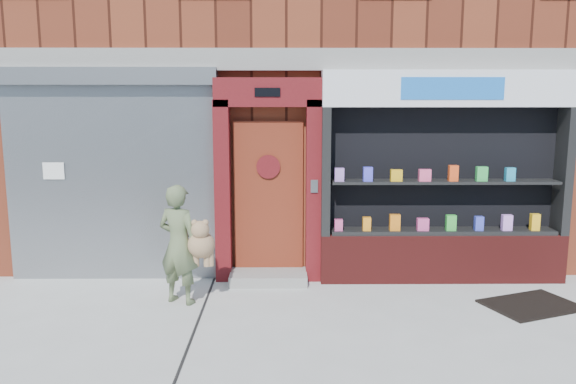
{
  "coord_description": "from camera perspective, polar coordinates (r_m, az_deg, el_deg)",
  "views": [
    {
      "loc": [
        -0.54,
        -6.06,
        2.59
      ],
      "look_at": [
        -0.48,
        1.0,
        1.44
      ],
      "focal_mm": 35.0,
      "sensor_mm": 36.0,
      "label": 1
    }
  ],
  "objects": [
    {
      "name": "ground",
      "position": [
        6.61,
        4.32,
        -13.8
      ],
      "size": [
        80.0,
        80.0,
        0.0
      ],
      "primitive_type": "plane",
      "color": "#9E9E99",
      "rests_on": "ground"
    },
    {
      "name": "building",
      "position": [
        12.15,
        2.12,
        15.97
      ],
      "size": [
        12.0,
        8.16,
        8.0
      ],
      "color": "#572113",
      "rests_on": "ground"
    },
    {
      "name": "shutter_bay",
      "position": [
        8.4,
        -17.57,
        2.91
      ],
      "size": [
        3.1,
        0.3,
        3.04
      ],
      "color": "gray",
      "rests_on": "ground"
    },
    {
      "name": "red_door_bay",
      "position": [
        8.0,
        -2.02,
        1.15
      ],
      "size": [
        1.52,
        0.58,
        2.9
      ],
      "color": "#500D11",
      "rests_on": "ground"
    },
    {
      "name": "pharmacy_bay",
      "position": [
        8.29,
        15.51,
        0.51
      ],
      "size": [
        3.5,
        0.41,
        3.0
      ],
      "color": "#591615",
      "rests_on": "ground"
    },
    {
      "name": "woman",
      "position": [
        7.31,
        -10.7,
        -5.21
      ],
      "size": [
        0.8,
        0.57,
        1.55
      ],
      "color": "#596844",
      "rests_on": "ground"
    },
    {
      "name": "doormat",
      "position": [
        7.92,
        23.51,
        -10.48
      ],
      "size": [
        1.34,
        1.14,
        0.03
      ],
      "primitive_type": "cube",
      "rotation": [
        0.0,
        0.0,
        0.37
      ],
      "color": "black",
      "rests_on": "ground"
    }
  ]
}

